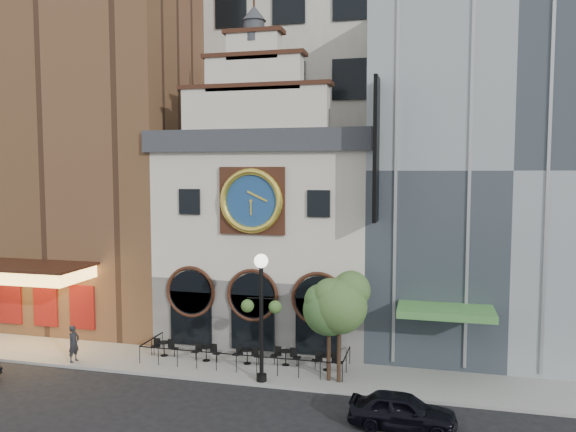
% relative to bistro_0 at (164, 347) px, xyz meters
% --- Properties ---
extents(ground, '(120.00, 120.00, 0.00)m').
position_rel_bistro_0_xyz_m(ground, '(4.62, -2.61, -0.61)').
color(ground, black).
rests_on(ground, ground).
extents(sidewalk, '(44.00, 5.00, 0.15)m').
position_rel_bistro_0_xyz_m(sidewalk, '(4.62, -0.11, -0.54)').
color(sidewalk, gray).
rests_on(sidewalk, ground).
extents(clock_building, '(12.60, 8.78, 18.65)m').
position_rel_bistro_0_xyz_m(clock_building, '(4.62, 5.22, 6.07)').
color(clock_building, '#605E5B').
rests_on(clock_building, ground).
extents(theater_building, '(14.00, 15.60, 25.00)m').
position_rel_bistro_0_xyz_m(theater_building, '(-8.38, 7.35, 11.99)').
color(theater_building, brown).
rests_on(theater_building, ground).
extents(retail_building, '(14.00, 14.40, 20.00)m').
position_rel_bistro_0_xyz_m(retail_building, '(17.61, 7.38, 9.53)').
color(retail_building, gray).
rests_on(retail_building, ground).
extents(office_tower, '(20.00, 16.00, 40.00)m').
position_rel_bistro_0_xyz_m(office_tower, '(4.62, 17.39, 19.39)').
color(office_tower, silver).
rests_on(office_tower, ground).
extents(cafe_railing, '(10.60, 2.60, 0.90)m').
position_rel_bistro_0_xyz_m(cafe_railing, '(4.62, -0.11, -0.01)').
color(cafe_railing, black).
rests_on(cafe_railing, sidewalk).
extents(bistro_0, '(1.58, 0.68, 0.90)m').
position_rel_bistro_0_xyz_m(bistro_0, '(0.00, 0.00, 0.00)').
color(bistro_0, black).
rests_on(bistro_0, sidewalk).
extents(bistro_1, '(1.58, 0.68, 0.90)m').
position_rel_bistro_0_xyz_m(bistro_1, '(2.52, -0.20, 0.00)').
color(bistro_1, black).
rests_on(bistro_1, sidewalk).
extents(bistro_2, '(1.58, 0.68, 0.90)m').
position_rel_bistro_0_xyz_m(bistro_2, '(4.76, -0.10, 0.00)').
color(bistro_2, black).
rests_on(bistro_2, sidewalk).
extents(bistro_3, '(1.58, 0.68, 0.90)m').
position_rel_bistro_0_xyz_m(bistro_3, '(6.74, 0.20, 0.00)').
color(bistro_3, black).
rests_on(bistro_3, sidewalk).
extents(bistro_4, '(1.58, 0.68, 0.90)m').
position_rel_bistro_0_xyz_m(bistro_4, '(8.94, -0.01, 0.00)').
color(bistro_4, black).
rests_on(bistro_4, sidewalk).
extents(car_right, '(4.28, 1.86, 1.44)m').
position_rel_bistro_0_xyz_m(car_right, '(12.89, -5.26, 0.10)').
color(car_right, black).
rests_on(car_right, ground).
extents(pedestrian, '(0.55, 0.76, 1.93)m').
position_rel_bistro_0_xyz_m(pedestrian, '(-4.17, -1.98, 0.50)').
color(pedestrian, black).
rests_on(pedestrian, sidewalk).
extents(lamppost, '(1.95, 0.73, 6.11)m').
position_rel_bistro_0_xyz_m(lamppost, '(6.17, -2.21, 3.32)').
color(lamppost, black).
rests_on(lamppost, sidewalk).
extents(tree_left, '(2.58, 2.48, 4.97)m').
position_rel_bistro_0_xyz_m(tree_left, '(9.30, -1.29, 3.18)').
color(tree_left, '#382619').
rests_on(tree_left, sidewalk).
extents(tree_right, '(2.75, 2.65, 5.30)m').
position_rel_bistro_0_xyz_m(tree_right, '(9.80, -1.37, 3.42)').
color(tree_right, '#382619').
rests_on(tree_right, sidewalk).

